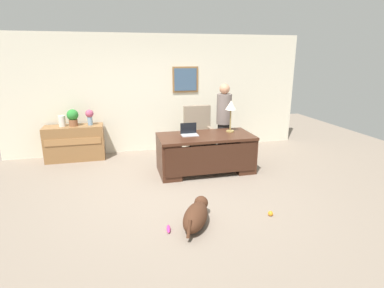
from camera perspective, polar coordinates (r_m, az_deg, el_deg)
ground_plane at (r=5.21m, az=-1.92°, el=-9.03°), size 12.00×12.00×0.00m
back_wall at (r=7.33m, az=-6.30°, el=9.30°), size 7.00×0.16×2.70m
desk at (r=5.98m, az=2.59°, el=-1.51°), size 1.83×0.91×0.74m
credenza at (r=7.17m, az=-21.02°, el=0.22°), size 1.24×0.50×0.76m
armchair at (r=6.82m, az=1.27°, el=1.62°), size 0.60×0.59×1.15m
person_standing at (r=6.69m, az=5.94°, el=4.31°), size 0.32×0.32×1.65m
dog_lying at (r=4.22m, az=0.79°, el=-13.17°), size 0.58×0.77×0.30m
laptop at (r=5.91m, az=-0.54°, el=2.25°), size 0.32×0.22×0.22m
desk_lamp at (r=6.12m, az=7.28°, el=6.83°), size 0.22×0.22×0.63m
vase_with_flowers at (r=7.00m, az=-18.57°, el=5.03°), size 0.17×0.17×0.34m
vase_empty at (r=7.09m, az=-23.10°, el=3.97°), size 0.14×0.14×0.23m
potted_plant at (r=7.04m, az=-21.37°, el=4.75°), size 0.24×0.24×0.36m
dog_toy_ball at (r=4.64m, az=14.44°, el=-12.45°), size 0.07×0.07×0.07m
dog_toy_bone at (r=4.18m, az=-4.40°, el=-15.52°), size 0.07×0.19×0.05m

